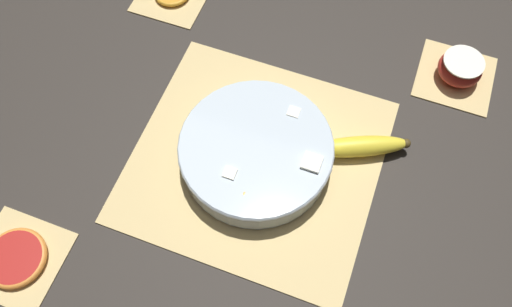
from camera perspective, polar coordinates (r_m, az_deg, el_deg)
The scene contains 8 objects.
ground_plane at distance 0.90m, azimuth 0.00°, elevation -0.80°, with size 6.00×6.00×0.00m, color #2D2823.
bamboo_mat_center at distance 0.90m, azimuth 0.00°, elevation -0.71°, with size 0.41×0.43×0.01m.
coaster_mat_near_right at distance 0.93m, azimuth -25.56°, elevation -10.85°, with size 0.15×0.15×0.01m.
coaster_mat_far_left at distance 1.07m, azimuth 21.80°, elevation 8.18°, with size 0.15×0.15×0.01m.
fruit_salad_bowl at distance 0.87m, azimuth -0.00°, elevation 0.27°, with size 0.27×0.27×0.06m.
whole_banana at distance 0.91m, azimuth 11.76°, elevation 0.79°, with size 0.11×0.18×0.04m.
apple_half at distance 1.05m, azimuth 22.31°, elevation 9.01°, with size 0.08×0.08×0.05m.
grapefruit_slice at distance 0.92m, azimuth -25.78°, elevation -10.70°, with size 0.10×0.10×0.01m.
Camera 1 is at (0.36, 0.13, 0.82)m, focal length 35.00 mm.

